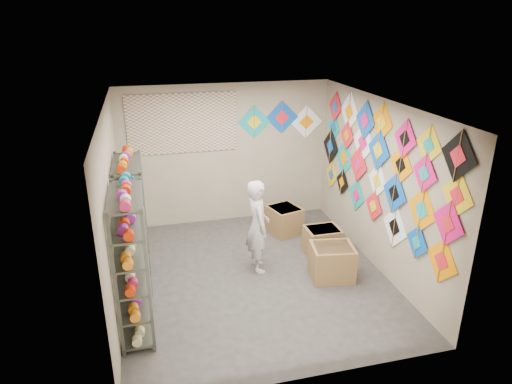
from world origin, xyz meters
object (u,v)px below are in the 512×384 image
object	(u,v)px
shelf_rack_front	(132,264)
carton_a	(332,262)
carton_b	(322,241)
shopkeeper	(258,226)
shelf_rack_back	(133,221)
carton_c	(284,220)

from	to	relation	value
shelf_rack_front	carton_a	size ratio (longest dim) A/B	2.95
shelf_rack_front	carton_b	size ratio (longest dim) A/B	3.30
carton_a	shopkeeper	bearing A→B (deg)	161.83
shelf_rack_front	shopkeeper	xyz separation A→B (m)	(1.89, 1.06, -0.19)
shelf_rack_front	shopkeeper	world-z (taller)	shelf_rack_front
shelf_rack_back	carton_c	distance (m)	2.93
carton_b	carton_c	bearing A→B (deg)	111.97
shopkeeper	carton_a	size ratio (longest dim) A/B	2.36
carton_a	shelf_rack_back	bearing A→B (deg)	174.08
shelf_rack_back	carton_b	distance (m)	3.17
carton_c	carton_a	bearing A→B (deg)	-98.35
shelf_rack_front	carton_a	bearing A→B (deg)	10.17
carton_b	shelf_rack_back	bearing A→B (deg)	179.22
shelf_rack_front	shopkeeper	size ratio (longest dim) A/B	1.25
shelf_rack_back	carton_c	xyz separation A→B (m)	(2.70, 0.92, -0.70)
shopkeeper	carton_b	bearing A→B (deg)	-80.53
shelf_rack_back	carton_b	xyz separation A→B (m)	(3.08, -0.02, -0.71)
shelf_rack_back	shopkeeper	world-z (taller)	shelf_rack_back
shelf_rack_back	carton_c	world-z (taller)	shelf_rack_back
carton_c	carton_b	bearing A→B (deg)	-84.20
shelf_rack_front	carton_a	distance (m)	3.07
carton_b	carton_c	xyz separation A→B (m)	(-0.39, 0.94, 0.02)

